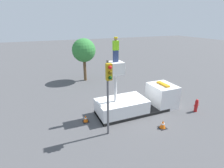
# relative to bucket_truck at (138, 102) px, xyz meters

# --- Properties ---
(ground_plane) EXTENTS (120.00, 120.00, 0.00)m
(ground_plane) POSITION_rel_bucket_truck_xyz_m (-0.55, 0.00, -0.83)
(ground_plane) COLOR #4C4C4F
(bucket_truck) EXTENTS (6.94, 2.39, 4.40)m
(bucket_truck) POSITION_rel_bucket_truck_xyz_m (0.00, 0.00, 0.00)
(bucket_truck) COLOR black
(bucket_truck) RESTS_ON ground
(worker) EXTENTS (0.40, 0.26, 1.75)m
(worker) POSITION_rel_bucket_truck_xyz_m (-2.09, 0.00, 4.44)
(worker) COLOR navy
(worker) RESTS_ON bucket_truck
(traffic_light_pole) EXTENTS (0.34, 0.57, 5.05)m
(traffic_light_pole) POSITION_rel_bucket_truck_xyz_m (-3.50, -2.15, 2.74)
(traffic_light_pole) COLOR #515156
(traffic_light_pole) RESTS_ON ground
(fire_hydrant) EXTENTS (0.50, 0.26, 1.11)m
(fire_hydrant) POSITION_rel_bucket_truck_xyz_m (4.40, -2.01, -0.29)
(fire_hydrant) COLOR red
(fire_hydrant) RESTS_ON ground
(traffic_cone_rear) EXTENTS (0.45, 0.45, 0.55)m
(traffic_cone_rear) POSITION_rel_bucket_truck_xyz_m (-4.52, 0.02, -0.57)
(traffic_cone_rear) COLOR black
(traffic_cone_rear) RESTS_ON ground
(traffic_cone_curbside) EXTENTS (0.53, 0.53, 0.62)m
(traffic_cone_curbside) POSITION_rel_bucket_truck_xyz_m (0.30, -2.90, -0.54)
(traffic_cone_curbside) COLOR black
(traffic_cone_curbside) RESTS_ON ground
(tree_left_bg) EXTENTS (2.84, 2.84, 5.24)m
(tree_left_bg) POSITION_rel_bucket_truck_xyz_m (-2.05, 9.54, 2.95)
(tree_left_bg) COLOR brown
(tree_left_bg) RESTS_ON ground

